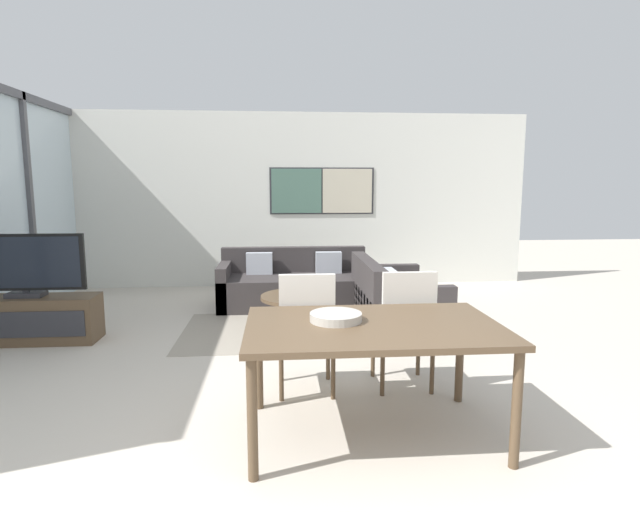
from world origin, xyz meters
TOP-DOWN VIEW (x-y plane):
  - wall_back at (0.02, 5.90)m, footprint 7.80×0.09m
  - area_rug at (0.02, 3.26)m, footprint 2.62×1.60m
  - tv_console at (-2.84, 3.07)m, footprint 1.42×0.42m
  - television at (-2.84, 3.07)m, footprint 1.23×0.20m
  - sofa_main at (0.02, 4.49)m, footprint 2.04×0.89m
  - sofa_side at (1.14, 3.44)m, footprint 0.89×1.57m
  - coffee_table at (0.02, 3.26)m, footprint 0.85×0.85m
  - dining_table at (0.41, 0.81)m, footprint 1.64×1.04m
  - dining_chair_left at (0.01, 1.50)m, footprint 0.46×0.46m
  - dining_chair_centre at (0.81, 1.53)m, footprint 0.46×0.46m
  - fruit_bowl at (0.18, 0.90)m, footprint 0.35×0.35m

SIDE VIEW (x-z plane):
  - area_rug at x=0.02m, z-range 0.00..0.01m
  - tv_console at x=-2.84m, z-range 0.00..0.49m
  - sofa_side at x=1.14m, z-range -0.12..0.65m
  - sofa_main at x=0.02m, z-range -0.12..0.65m
  - coffee_table at x=0.02m, z-range 0.10..0.51m
  - dining_chair_left at x=0.01m, z-range 0.04..1.03m
  - dining_chair_centre at x=0.81m, z-range 0.04..1.03m
  - dining_table at x=0.41m, z-range 0.31..1.07m
  - fruit_bowl at x=0.18m, z-range 0.77..0.82m
  - television at x=-2.84m, z-range 0.49..1.15m
  - wall_back at x=0.02m, z-range 0.00..2.80m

